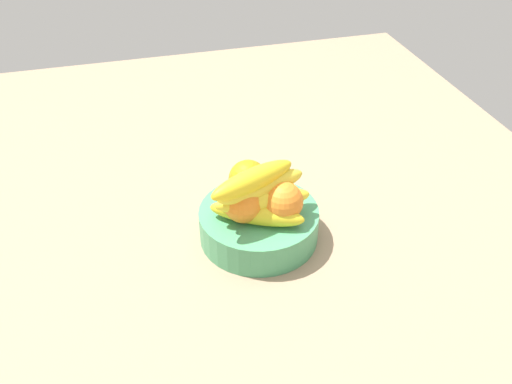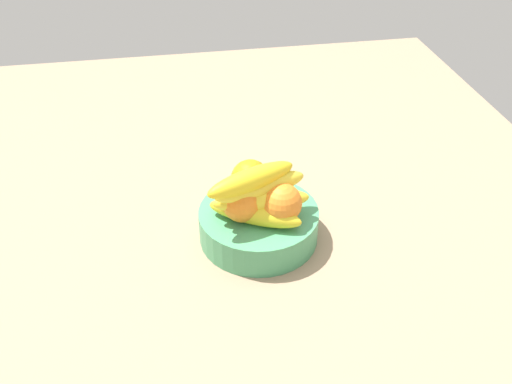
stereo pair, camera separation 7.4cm
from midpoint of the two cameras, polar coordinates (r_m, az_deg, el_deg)
ground_plane at (r=107.53cm, az=-1.68°, el=-5.15°), size 180.00×140.00×3.00cm
fruit_bowl at (r=104.84cm, az=-2.01°, el=-3.16°), size 22.06×22.06×6.12cm
orange_front_left at (r=104.41cm, az=-2.83°, el=1.25°), size 7.29×7.29×7.29cm
orange_front_right at (r=98.68cm, az=-3.39°, el=-1.14°), size 7.29×7.29×7.29cm
orange_center at (r=98.75cm, az=0.60°, el=-1.04°), size 7.29×7.29×7.29cm
banana_bunch at (r=97.55cm, az=-2.01°, el=-0.38°), size 11.99×18.68×10.60cm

